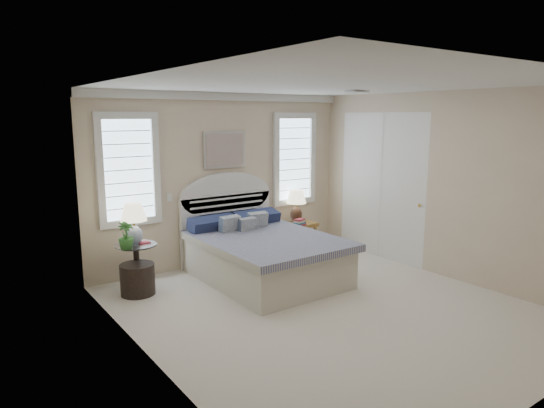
{
  "coord_description": "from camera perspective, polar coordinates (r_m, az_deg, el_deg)",
  "views": [
    {
      "loc": [
        -3.84,
        -4.2,
        2.34
      ],
      "look_at": [
        -0.13,
        1.0,
        1.18
      ],
      "focal_mm": 32.0,
      "sensor_mm": 36.0,
      "label": 1
    }
  ],
  "objects": [
    {
      "name": "wall_left",
      "position": [
        4.6,
        -14.43,
        -2.48
      ],
      "size": [
        0.02,
        5.0,
        2.7
      ],
      "primitive_type": "cube",
      "color": "#C8B096",
      "rests_on": "floor"
    },
    {
      "name": "window_left",
      "position": [
        7.1,
        -16.54,
        3.89
      ],
      "size": [
        0.9,
        0.06,
        1.6
      ],
      "primitive_type": "cube",
      "color": "#C9E8FF",
      "rests_on": "wall_back"
    },
    {
      "name": "nightstand_right",
      "position": [
        8.4,
        3.38,
        -3.18
      ],
      "size": [
        0.5,
        0.4,
        0.53
      ],
      "color": "olive",
      "rests_on": "floor"
    },
    {
      "name": "floor_pot",
      "position": [
        6.75,
        -15.54,
        -8.52
      ],
      "size": [
        0.6,
        0.6,
        0.41
      ],
      "primitive_type": "cylinder",
      "rotation": [
        0.0,
        0.0,
        -0.4
      ],
      "color": "black",
      "rests_on": "floor"
    },
    {
      "name": "switch_plate",
      "position": [
        7.38,
        -11.98,
        0.79
      ],
      "size": [
        0.08,
        0.01,
        0.12
      ],
      "primitive_type": "cube",
      "color": "silver",
      "rests_on": "wall_back"
    },
    {
      "name": "ceiling",
      "position": [
        5.7,
        7.12,
        13.84
      ],
      "size": [
        4.5,
        5.0,
        0.01
      ],
      "primitive_type": "cube",
      "color": "silver",
      "rests_on": "wall_back"
    },
    {
      "name": "closet_door",
      "position": [
        8.2,
        12.71,
        2.06
      ],
      "size": [
        0.02,
        1.8,
        2.4
      ],
      "primitive_type": "cube",
      "color": "white",
      "rests_on": "floor"
    },
    {
      "name": "floor",
      "position": [
        6.15,
        6.55,
        -12.13
      ],
      "size": [
        4.5,
        5.0,
        0.01
      ],
      "primitive_type": "cube",
      "color": "beige",
      "rests_on": "ground"
    },
    {
      "name": "lamp_right",
      "position": [
        8.39,
        2.87,
        0.22
      ],
      "size": [
        0.45,
        0.45,
        0.56
      ],
      "rotation": [
        0.0,
        0.0,
        -0.36
      ],
      "color": "black",
      "rests_on": "nightstand_right"
    },
    {
      "name": "side_table_left",
      "position": [
        6.9,
        -15.63,
        -6.54
      ],
      "size": [
        0.56,
        0.56,
        0.63
      ],
      "color": "black",
      "rests_on": "floor"
    },
    {
      "name": "hvac_vent",
      "position": [
        7.11,
        9.95,
        12.89
      ],
      "size": [
        0.3,
        0.2,
        0.02
      ],
      "primitive_type": "cube",
      "color": "#B2B2B2",
      "rests_on": "ceiling"
    },
    {
      "name": "crown_molding",
      "position": [
        7.69,
        -5.68,
        12.48
      ],
      "size": [
        4.5,
        0.08,
        0.12
      ],
      "primitive_type": "cube",
      "color": "silver",
      "rests_on": "wall_back"
    },
    {
      "name": "books_right",
      "position": [
        8.15,
        3.25,
        -2.18
      ],
      "size": [
        0.24,
        0.2,
        0.11
      ],
      "rotation": [
        0.0,
        0.0,
        0.31
      ],
      "color": "#A42937",
      "rests_on": "nightstand_right"
    },
    {
      "name": "wall_right",
      "position": [
        7.46,
        19.72,
        2.07
      ],
      "size": [
        0.02,
        5.0,
        2.7
      ],
      "primitive_type": "cube",
      "color": "#C8B096",
      "rests_on": "floor"
    },
    {
      "name": "window_right",
      "position": [
        8.52,
        2.59,
        5.31
      ],
      "size": [
        0.9,
        0.06,
        1.6
      ],
      "primitive_type": "cube",
      "color": "#C9E8FF",
      "rests_on": "wall_back"
    },
    {
      "name": "painting",
      "position": [
        7.7,
        -5.58,
        6.38
      ],
      "size": [
        0.74,
        0.04,
        0.58
      ],
      "primitive_type": "cube",
      "color": "silver",
      "rests_on": "wall_back"
    },
    {
      "name": "potted_plant",
      "position": [
        6.58,
        -16.81,
        -3.58
      ],
      "size": [
        0.21,
        0.21,
        0.36
      ],
      "primitive_type": "imported",
      "rotation": [
        0.0,
        0.0,
        0.05
      ],
      "color": "#3D772F",
      "rests_on": "side_table_left"
    },
    {
      "name": "wall_back",
      "position": [
        7.78,
        -5.66,
        2.94
      ],
      "size": [
        4.5,
        0.02,
        2.7
      ],
      "primitive_type": "cube",
      "color": "#C8B096",
      "rests_on": "floor"
    },
    {
      "name": "bed",
      "position": [
        7.11,
        -1.31,
        -5.66
      ],
      "size": [
        1.72,
        2.28,
        1.47
      ],
      "color": "beige",
      "rests_on": "floor"
    },
    {
      "name": "books_left",
      "position": [
        6.84,
        -14.87,
        -4.44
      ],
      "size": [
        0.18,
        0.15,
        0.02
      ],
      "rotation": [
        0.0,
        0.0,
        0.22
      ],
      "color": "#A42937",
      "rests_on": "side_table_left"
    },
    {
      "name": "lamp_left",
      "position": [
        6.74,
        -15.95,
        -1.75
      ],
      "size": [
        0.44,
        0.44,
        0.57
      ],
      "rotation": [
        0.0,
        0.0,
        0.3
      ],
      "color": "silver",
      "rests_on": "side_table_left"
    }
  ]
}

